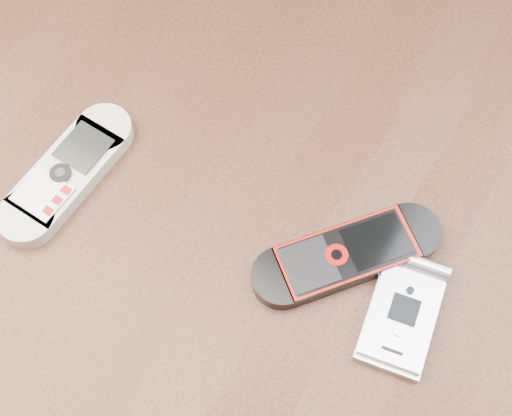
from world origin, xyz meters
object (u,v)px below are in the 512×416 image
Objects in this scene: nokia_black_red at (347,255)px; motorola_razr at (402,315)px; nokia_white at (67,173)px; table at (251,258)px.

motorola_razr is (0.06, -0.02, -0.00)m from nokia_black_red.
nokia_white is 0.29m from motorola_razr.
nokia_white is at bearing 176.21° from motorola_razr.
nokia_black_red is (0.09, 0.00, 0.11)m from table.
table is 0.19m from motorola_razr.
nokia_white and nokia_black_red have the same top height.
nokia_white is (-0.15, -0.05, 0.11)m from table.
table is at bearing 21.91° from nokia_white.
table is 0.14m from nokia_black_red.
nokia_white is 1.49× the size of motorola_razr.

